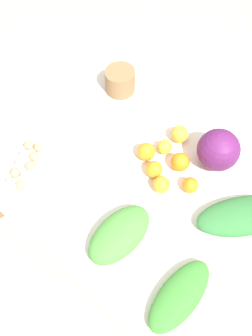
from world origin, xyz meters
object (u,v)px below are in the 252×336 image
at_px(orange_3, 190,185).
at_px(orange_5, 161,185).
at_px(greens_bunch_kale, 119,234).
at_px(orange_1, 164,147).
at_px(orange_4, 154,169).
at_px(orange_0, 180,162).
at_px(cabbage_purple, 218,150).
at_px(egg_carton, 26,168).
at_px(paper_bag, 120,81).
at_px(orange_6, 146,152).
at_px(orange_2, 180,134).
at_px(greens_bunch_beet_tops, 180,296).
at_px(greens_bunch_scallion, 244,216).

relative_size(orange_3, orange_5, 0.94).
relative_size(greens_bunch_kale, orange_5, 4.05).
distance_m(orange_1, orange_3, 0.22).
bearing_deg(orange_4, orange_0, -120.65).
xyz_separation_m(orange_0, orange_5, (-0.01, 0.14, -0.01)).
height_order(cabbage_purple, egg_carton, cabbage_purple).
distance_m(greens_bunch_kale, orange_1, 0.46).
relative_size(cabbage_purple, orange_4, 2.49).
relative_size(paper_bag, orange_6, 1.83).
xyz_separation_m(cabbage_purple, orange_6, (0.24, 0.19, -0.05)).
bearing_deg(egg_carton, orange_5, -82.93).
bearing_deg(orange_0, paper_bag, -18.14).
height_order(cabbage_purple, orange_5, cabbage_purple).
bearing_deg(orange_2, orange_6, 74.60).
bearing_deg(orange_5, egg_carton, 34.83).
relative_size(greens_bunch_kale, orange_3, 4.31).
bearing_deg(orange_1, orange_0, 168.79).
height_order(paper_bag, orange_1, paper_bag).
bearing_deg(paper_bag, greens_bunch_beet_tops, 144.47).
distance_m(paper_bag, orange_3, 0.65).
relative_size(egg_carton, orange_4, 4.10).
bearing_deg(greens_bunch_scallion, orange_4, 10.25).
height_order(greens_bunch_kale, orange_6, greens_bunch_kale).
bearing_deg(cabbage_purple, orange_4, 55.44).
relative_size(egg_carton, paper_bag, 2.04).
distance_m(orange_2, orange_5, 0.28).
distance_m(greens_bunch_scallion, orange_6, 0.49).
height_order(egg_carton, orange_5, egg_carton).
relative_size(greens_bunch_scallion, orange_6, 4.72).
relative_size(paper_bag, greens_bunch_beet_tops, 0.47).
xyz_separation_m(greens_bunch_beet_tops, greens_bunch_kale, (0.31, -0.02, 0.01)).
bearing_deg(orange_5, greens_bunch_scallion, -161.79).
height_order(greens_bunch_kale, orange_1, greens_bunch_kale).
height_order(orange_0, orange_2, orange_0).
bearing_deg(orange_0, orange_1, -11.21).
bearing_deg(orange_2, orange_5, 112.11).
distance_m(paper_bag, orange_0, 0.54).
distance_m(orange_1, orange_5, 0.20).
bearing_deg(orange_2, egg_carton, 57.86).
height_order(paper_bag, orange_4, paper_bag).
bearing_deg(cabbage_purple, egg_carton, 46.68).
bearing_deg(orange_1, orange_2, -94.82).
height_order(egg_carton, orange_6, egg_carton).
bearing_deg(orange_5, greens_bunch_beet_tops, 137.83).
distance_m(egg_carton, orange_6, 0.52).
xyz_separation_m(orange_2, orange_3, (-0.20, 0.18, -0.01)).
bearing_deg(greens_bunch_beet_tops, orange_0, -52.16).
distance_m(orange_0, orange_4, 0.12).
bearing_deg(paper_bag, greens_bunch_scallion, 166.97).
bearing_deg(orange_2, orange_3, 137.82).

